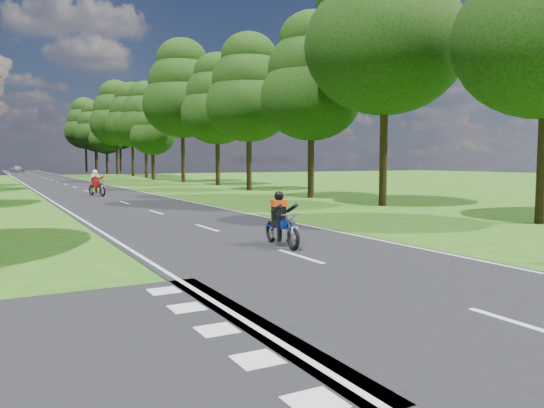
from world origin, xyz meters
TOP-DOWN VIEW (x-y plane):
  - ground at (0.00, 0.00)m, footprint 160.00×160.00m
  - main_road at (0.00, 50.00)m, footprint 7.00×140.00m
  - road_markings at (-0.14, 48.13)m, footprint 7.40×140.00m
  - treeline at (1.43, 60.06)m, footprint 40.00×115.35m
  - rider_near_blue at (0.36, 3.53)m, footprint 0.75×1.79m
  - rider_far_red at (-0.33, 26.11)m, footprint 1.10×2.09m
  - distant_car at (-1.46, 99.77)m, footprint 2.67×4.03m

SIDE VIEW (x-z plane):
  - ground at x=0.00m, z-range 0.00..0.00m
  - main_road at x=0.00m, z-range 0.00..0.02m
  - road_markings at x=-0.14m, z-range 0.02..0.03m
  - distant_car at x=-1.46m, z-range 0.02..1.30m
  - rider_near_blue at x=0.36m, z-range 0.02..1.47m
  - rider_far_red at x=-0.33m, z-range 0.02..1.68m
  - treeline at x=1.43m, z-range 0.86..15.65m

